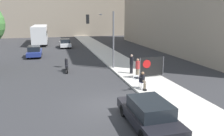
# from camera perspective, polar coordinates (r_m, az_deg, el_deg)

# --- Properties ---
(ground_plane) EXTENTS (160.00, 160.00, 0.00)m
(ground_plane) POSITION_cam_1_polar(r_m,az_deg,el_deg) (13.12, -0.47, -9.94)
(ground_plane) COLOR #303033
(sidewalk_curb) EXTENTS (3.49, 90.00, 0.15)m
(sidewalk_curb) POSITION_cam_1_polar(r_m,az_deg,el_deg) (28.06, -0.20, 3.00)
(sidewalk_curb) COLOR beige
(sidewalk_curb) RESTS_ON ground_plane
(seated_protester) EXTENTS (0.94, 0.77, 1.23)m
(seated_protester) POSITION_cam_1_polar(r_m,az_deg,el_deg) (15.54, 8.02, -3.08)
(seated_protester) COLOR #474C56
(seated_protester) RESTS_ON sidewalk_curb
(jogger_on_sidewalk) EXTENTS (0.34, 0.34, 1.66)m
(jogger_on_sidewalk) POSITION_cam_1_polar(r_m,az_deg,el_deg) (18.07, 6.68, -0.08)
(jogger_on_sidewalk) COLOR #756651
(jogger_on_sidewalk) RESTS_ON sidewalk_curb
(pedestrian_behind) EXTENTS (0.34, 0.34, 1.72)m
(pedestrian_behind) POSITION_cam_1_polar(r_m,az_deg,el_deg) (19.54, 5.12, 1.10)
(pedestrian_behind) COLOR black
(pedestrian_behind) RESTS_ON sidewalk_curb
(protest_banner) EXTENTS (2.20, 0.06, 1.70)m
(protest_banner) POSITION_cam_1_polar(r_m,az_deg,el_deg) (18.67, 10.29, 0.41)
(protest_banner) COLOR slate
(protest_banner) RESTS_ON sidewalk_curb
(traffic_light_pole) EXTENTS (2.66, 2.43, 5.46)m
(traffic_light_pole) POSITION_cam_1_polar(r_m,az_deg,el_deg) (21.17, -2.18, 9.75)
(traffic_light_pole) COLOR slate
(traffic_light_pole) RESTS_ON sidewalk_curb
(parked_car_curbside) EXTENTS (1.81, 4.34, 1.38)m
(parked_car_curbside) POSITION_cam_1_polar(r_m,az_deg,el_deg) (10.75, 9.55, -11.59)
(parked_car_curbside) COLOR black
(parked_car_curbside) RESTS_ON ground_plane
(car_on_road_nearest) EXTENTS (1.71, 4.14, 1.41)m
(car_on_road_nearest) POSITION_cam_1_polar(r_m,az_deg,el_deg) (29.94, -19.60, 4.11)
(car_on_road_nearest) COLOR navy
(car_on_road_nearest) RESTS_ON ground_plane
(car_on_road_midblock) EXTENTS (1.73, 4.20, 1.44)m
(car_on_road_midblock) POSITION_cam_1_polar(r_m,az_deg,el_deg) (37.35, -12.16, 6.35)
(car_on_road_midblock) COLOR white
(car_on_road_midblock) RESTS_ON ground_plane
(city_bus_on_road) EXTENTS (2.53, 11.41, 3.35)m
(city_bus_on_road) POSITION_cam_1_polar(r_m,az_deg,el_deg) (43.85, -18.26, 8.60)
(city_bus_on_road) COLOR silver
(city_bus_on_road) RESTS_ON ground_plane
(motorcycle_on_road) EXTENTS (0.28, 2.08, 1.32)m
(motorcycle_on_road) POSITION_cam_1_polar(r_m,az_deg,el_deg) (21.17, -11.80, 0.54)
(motorcycle_on_road) COLOR black
(motorcycle_on_road) RESTS_ON ground_plane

